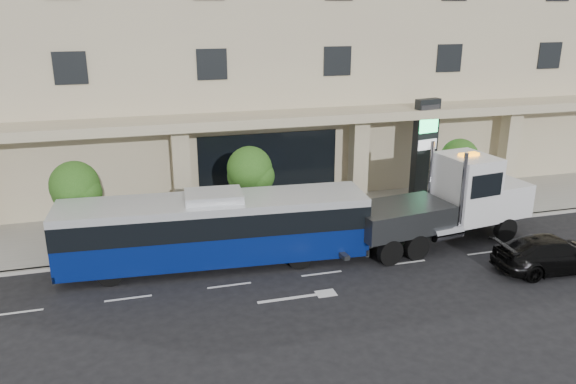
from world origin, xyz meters
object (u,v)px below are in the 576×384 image
Objects in this scene: tow_truck at (448,203)px; signage_pylon at (425,149)px; black_sedan at (553,253)px; city_bus at (215,228)px.

signage_pylon reaches higher than tow_truck.
tow_truck reaches higher than black_sedan.
signage_pylon is at bearing 25.95° from city_bus.
tow_truck is (11.13, -0.49, 0.24)m from city_bus.
tow_truck is 2.00× the size of black_sedan.
tow_truck is 5.01m from black_sedan.
signage_pylon is (1.72, 5.66, 1.18)m from tow_truck.
city_bus is 11.14m from tow_truck.
tow_truck reaches higher than city_bus.
tow_truck is 6.03m from signage_pylon.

